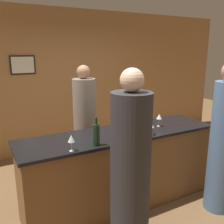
{
  "coord_description": "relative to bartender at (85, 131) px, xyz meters",
  "views": [
    {
      "loc": [
        -1.52,
        -2.57,
        2.0
      ],
      "look_at": [
        -0.08,
        0.1,
        1.25
      ],
      "focal_mm": 40.0,
      "sensor_mm": 36.0,
      "label": 1
    }
  ],
  "objects": [
    {
      "name": "wine_glass_2",
      "position": [
        -0.56,
        -1.02,
        0.29
      ],
      "size": [
        0.07,
        0.07,
        0.17
      ],
      "color": "silver",
      "rests_on": "bar_counter"
    },
    {
      "name": "wine_glass_1",
      "position": [
        0.46,
        -1.0,
        0.28
      ],
      "size": [
        0.08,
        0.08,
        0.15
      ],
      "color": "silver",
      "rests_on": "bar_counter"
    },
    {
      "name": "guest_1",
      "position": [
        -0.18,
        -1.53,
        0.02
      ],
      "size": [
        0.37,
        0.37,
        1.87
      ],
      "color": "#2D2D33",
      "rests_on": "ground_plane"
    },
    {
      "name": "bartender",
      "position": [
        0.0,
        0.0,
        0.0
      ],
      "size": [
        0.33,
        0.33,
        1.81
      ],
      "rotation": [
        0.0,
        0.0,
        3.14
      ],
      "color": "gray",
      "rests_on": "ground_plane"
    },
    {
      "name": "wine_glass_0",
      "position": [
        0.77,
        -0.76,
        0.29
      ],
      "size": [
        0.07,
        0.07,
        0.17
      ],
      "color": "silver",
      "rests_on": "bar_counter"
    },
    {
      "name": "wine_bottle_0",
      "position": [
        -0.27,
        -1.0,
        0.28
      ],
      "size": [
        0.07,
        0.07,
        0.32
      ],
      "color": "black",
      "rests_on": "bar_counter"
    },
    {
      "name": "bar_counter",
      "position": [
        0.19,
        -0.74,
        -0.34
      ],
      "size": [
        2.58,
        0.69,
        1.0
      ],
      "color": "brown",
      "rests_on": "ground_plane"
    },
    {
      "name": "guest_0",
      "position": [
        1.25,
        -1.43,
        0.04
      ],
      "size": [
        0.34,
        0.34,
        1.88
      ],
      "color": "#4C6B93",
      "rests_on": "ground_plane"
    },
    {
      "name": "ground_plane",
      "position": [
        0.19,
        -0.74,
        -0.84
      ],
      "size": [
        14.0,
        14.0,
        0.0
      ],
      "primitive_type": "plane",
      "color": "brown"
    },
    {
      "name": "back_wall",
      "position": [
        0.19,
        1.54,
        0.56
      ],
      "size": [
        8.0,
        0.08,
        2.8
      ],
      "color": "#A37547",
      "rests_on": "ground_plane"
    }
  ]
}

